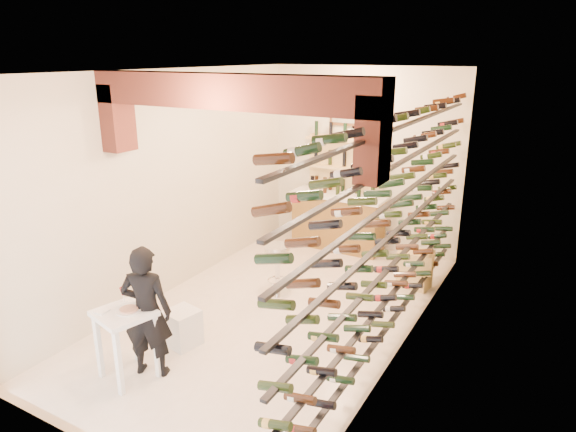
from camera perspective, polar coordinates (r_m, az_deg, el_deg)
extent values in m
plane|color=silver|center=(7.16, -1.21, -10.61)|extent=(6.00, 6.00, 0.00)
cube|color=beige|center=(9.18, 8.42, 6.26)|extent=(3.50, 0.02, 3.20)
cube|color=beige|center=(4.42, -21.90, -7.67)|extent=(3.50, 0.02, 3.20)
cube|color=beige|center=(7.57, -12.77, 3.56)|extent=(0.02, 6.00, 3.20)
cube|color=beige|center=(5.88, 13.50, -0.56)|extent=(0.02, 6.00, 3.20)
cube|color=#A45F3A|center=(6.30, -1.40, 15.94)|extent=(3.50, 6.00, 0.02)
cube|color=brown|center=(5.48, -6.94, 13.66)|extent=(3.50, 0.35, 0.36)
cube|color=brown|center=(6.61, -18.48, 10.35)|extent=(0.24, 0.35, 0.80)
cube|color=brown|center=(4.74, 9.49, 8.43)|extent=(0.24, 0.35, 0.80)
cube|color=black|center=(6.46, 11.24, -11.78)|extent=(0.06, 5.70, 0.03)
cube|color=black|center=(6.28, 11.46, -8.60)|extent=(0.06, 5.70, 0.03)
cube|color=black|center=(6.11, 11.69, -5.23)|extent=(0.06, 5.70, 0.03)
cube|color=black|center=(5.97, 11.93, -1.69)|extent=(0.06, 5.70, 0.03)
cube|color=black|center=(5.85, 12.17, 2.00)|extent=(0.06, 5.70, 0.03)
cube|color=black|center=(5.76, 12.43, 5.83)|extent=(0.06, 5.70, 0.03)
cube|color=black|center=(5.69, 12.70, 9.77)|extent=(0.06, 5.70, 0.03)
cube|color=brown|center=(9.26, 5.58, -0.70)|extent=(1.60, 0.55, 0.96)
cube|color=white|center=(9.12, 5.68, 2.32)|extent=(1.70, 0.62, 0.05)
cube|color=#DCBE7C|center=(9.35, 6.36, 2.78)|extent=(1.40, 0.10, 2.00)
cube|color=#DCBE7C|center=(9.42, 6.00, -0.58)|extent=(1.40, 0.28, 0.04)
cube|color=#DCBE7C|center=(9.28, 6.10, 2.35)|extent=(1.40, 0.28, 0.04)
cube|color=#DCBE7C|center=(9.16, 6.21, 5.36)|extent=(1.40, 0.28, 0.04)
cube|color=#DCBE7C|center=(9.06, 6.31, 8.45)|extent=(1.40, 0.28, 0.04)
cube|color=brown|center=(9.14, 6.80, 11.67)|extent=(0.70, 0.04, 0.55)
cube|color=#99998C|center=(9.11, 6.74, 11.66)|extent=(0.60, 0.01, 0.45)
cube|color=white|center=(5.76, -17.83, -10.31)|extent=(0.67, 0.67, 0.05)
cube|color=white|center=(6.05, -20.39, -13.49)|extent=(0.05, 0.05, 0.75)
cube|color=white|center=(5.70, -18.38, -15.32)|extent=(0.05, 0.05, 0.75)
cube|color=white|center=(6.21, -16.64, -12.22)|extent=(0.05, 0.05, 0.75)
cube|color=white|center=(5.87, -14.45, -13.90)|extent=(0.05, 0.05, 0.75)
cylinder|color=white|center=(5.72, -17.34, -10.07)|extent=(0.25, 0.25, 0.02)
cylinder|color=#BF7266|center=(5.71, -17.36, -9.90)|extent=(0.19, 0.19, 0.02)
cube|color=white|center=(5.81, -20.09, -9.95)|extent=(0.14, 0.14, 0.02)
cylinder|color=white|center=(5.95, -17.80, -9.07)|extent=(0.07, 0.07, 0.00)
cylinder|color=white|center=(5.93, -17.84, -8.63)|extent=(0.01, 0.01, 0.10)
cone|color=#60080F|center=(5.90, -17.91, -7.98)|extent=(0.08, 0.08, 0.08)
cube|color=white|center=(6.46, -11.68, -12.09)|extent=(0.42, 0.42, 0.45)
imported|color=black|center=(5.78, -15.50, -10.25)|extent=(0.64, 0.54, 1.50)
cylinder|color=silver|center=(7.64, -1.17, -8.55)|extent=(0.39, 0.39, 0.03)
cylinder|color=silver|center=(7.49, -1.19, -6.15)|extent=(0.08, 0.08, 0.69)
cylinder|color=silver|center=(7.35, -1.21, -3.55)|extent=(0.37, 0.37, 0.07)
torus|color=silver|center=(7.55, -1.18, -7.17)|extent=(0.30, 0.30, 0.02)
cube|color=#D4B674|center=(8.04, 13.89, -6.75)|extent=(0.49, 0.38, 0.27)
cube|color=#D4B674|center=(7.92, 14.04, -4.86)|extent=(0.55, 0.41, 0.30)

